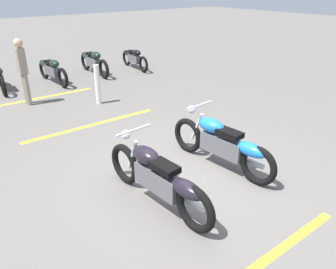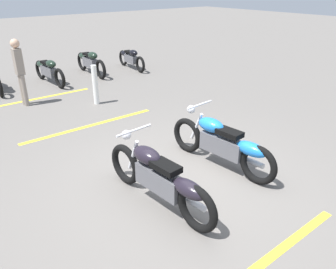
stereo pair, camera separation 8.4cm
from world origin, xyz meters
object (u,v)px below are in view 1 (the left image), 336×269
motorcycle_row_far_left (134,58)px  bollard_post (98,85)px  motorcycle_bright_foreground (223,144)px  motorcycle_row_left (93,61)px  motorcycle_row_center (52,70)px  motorcycle_dark_foreground (159,178)px  bystander_secondary (23,69)px

motorcycle_row_far_left → bollard_post: bearing=-40.9°
motorcycle_bright_foreground → bollard_post: (4.39, 0.16, 0.06)m
motorcycle_row_left → motorcycle_bright_foreground: bearing=-7.2°
motorcycle_bright_foreground → motorcycle_row_center: motorcycle_bright_foreground is taller
motorcycle_bright_foreground → motorcycle_dark_foreground: size_ratio=1.00×
motorcycle_bright_foreground → bollard_post: bollard_post is taller
motorcycle_bright_foreground → motorcycle_row_center: bearing=-1.8°
motorcycle_dark_foreground → motorcycle_row_far_left: (7.41, -4.25, -0.06)m
motorcycle_bright_foreground → bystander_secondary: 5.77m
motorcycle_row_center → bollard_post: (-2.76, -0.24, 0.10)m
bollard_post → motorcycle_row_center: bearing=5.0°
motorcycle_row_center → bollard_post: bollard_post is taller
motorcycle_row_left → motorcycle_row_center: 1.58m
motorcycle_row_far_left → motorcycle_row_left: (0.19, 1.56, 0.05)m
motorcycle_bright_foreground → bystander_secondary: (5.50, 1.68, 0.50)m
motorcycle_row_center → motorcycle_bright_foreground: bearing=-0.1°
motorcycle_bright_foreground → motorcycle_row_center: 7.16m
bystander_secondary → motorcycle_row_far_left: bearing=-160.1°
motorcycle_dark_foreground → motorcycle_row_far_left: motorcycle_dark_foreground is taller
motorcycle_bright_foreground → motorcycle_row_far_left: (7.20, -2.73, -0.06)m
motorcycle_row_far_left → motorcycle_row_center: bearing=-84.2°
motorcycle_dark_foreground → bollard_post: bearing=-20.8°
motorcycle_row_left → bollard_post: (-2.99, 1.32, 0.08)m
motorcycle_dark_foreground → motorcycle_row_far_left: 8.54m
bollard_post → motorcycle_row_left: bearing=-23.9°
motorcycle_bright_foreground → bystander_secondary: size_ratio=1.30×
bystander_secondary → motorcycle_row_center: bearing=-128.9°
motorcycle_row_far_left → motorcycle_dark_foreground: bearing=-24.9°
motorcycle_row_far_left → bystander_secondary: bystander_secondary is taller
motorcycle_dark_foreground → motorcycle_bright_foreground: bearing=-86.3°
motorcycle_dark_foreground → motorcycle_row_far_left: size_ratio=1.15×
bystander_secondary → bollard_post: 1.93m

